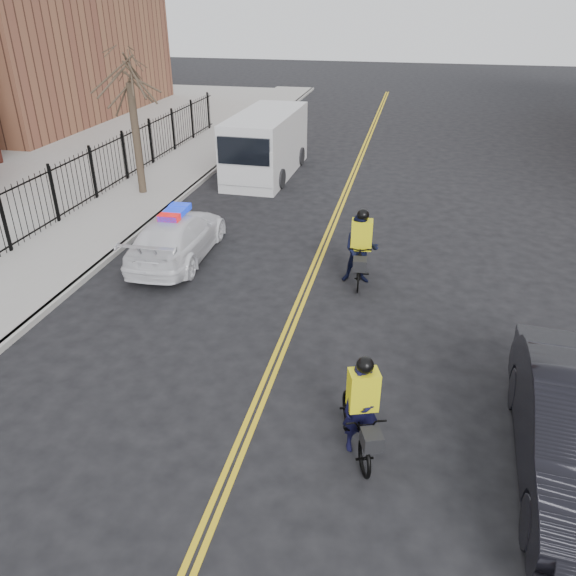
% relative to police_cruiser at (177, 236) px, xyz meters
% --- Properties ---
extents(ground, '(120.00, 120.00, 0.00)m').
position_rel_police_cruiser_xyz_m(ground, '(4.05, -4.91, -0.68)').
color(ground, black).
rests_on(ground, ground).
extents(center_line_left, '(0.10, 60.00, 0.01)m').
position_rel_police_cruiser_xyz_m(center_line_left, '(3.97, 3.09, -0.67)').
color(center_line_left, gold).
rests_on(center_line_left, ground).
extents(center_line_right, '(0.10, 60.00, 0.01)m').
position_rel_police_cruiser_xyz_m(center_line_right, '(4.13, 3.09, -0.67)').
color(center_line_right, gold).
rests_on(center_line_right, ground).
extents(sidewalk, '(3.00, 60.00, 0.15)m').
position_rel_police_cruiser_xyz_m(sidewalk, '(-3.45, 3.09, -0.60)').
color(sidewalk, '#999690').
rests_on(sidewalk, ground).
extents(curb, '(0.20, 60.00, 0.15)m').
position_rel_police_cruiser_xyz_m(curb, '(-1.95, 3.09, -0.60)').
color(curb, '#999690').
rests_on(curb, ground).
extents(iron_fence, '(0.12, 28.00, 2.00)m').
position_rel_police_cruiser_xyz_m(iron_fence, '(-4.95, 3.09, 0.32)').
color(iron_fence, black).
rests_on(iron_fence, ground).
extents(street_tree, '(3.20, 3.20, 4.80)m').
position_rel_police_cruiser_xyz_m(street_tree, '(-3.55, 5.09, 2.86)').
color(street_tree, '#382A21').
rests_on(street_tree, sidewalk).
extents(police_cruiser, '(2.05, 4.68, 1.50)m').
position_rel_police_cruiser_xyz_m(police_cruiser, '(0.00, 0.00, 0.00)').
color(police_cruiser, white).
rests_on(police_cruiser, ground).
extents(cargo_van, '(2.51, 6.20, 2.57)m').
position_rel_police_cruiser_xyz_m(cargo_van, '(0.37, 8.77, 0.58)').
color(cargo_van, silver).
rests_on(cargo_van, ground).
extents(cyclist_near, '(1.26, 2.00, 1.86)m').
position_rel_police_cruiser_xyz_m(cyclist_near, '(6.05, -6.69, -0.03)').
color(cyclist_near, black).
rests_on(cyclist_near, ground).
extents(cyclist_far, '(0.98, 2.09, 2.07)m').
position_rel_police_cruiser_xyz_m(cyclist_far, '(5.37, -0.41, 0.14)').
color(cyclist_far, black).
rests_on(cyclist_far, ground).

